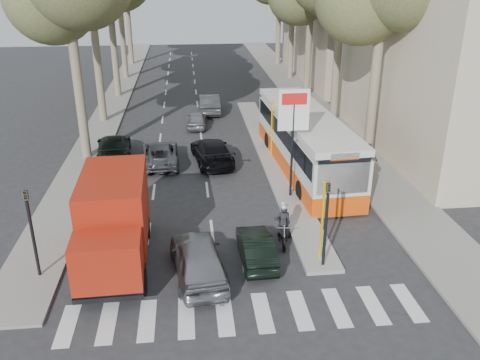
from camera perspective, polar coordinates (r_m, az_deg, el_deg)
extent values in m
plane|color=#28282B|center=(21.16, -0.41, -8.14)|extent=(120.00, 120.00, 0.00)
cube|color=gray|center=(45.58, 7.34, 9.02)|extent=(3.20, 70.00, 0.12)
cube|color=gray|center=(47.70, -13.60, 9.19)|extent=(2.40, 64.00, 0.12)
cube|color=gray|center=(31.40, 3.50, 2.72)|extent=(1.50, 26.00, 0.16)
cube|color=#C4B39C|center=(34.69, 25.06, 17.79)|extent=(11.00, 18.00, 18.00)
cylinder|color=yellow|center=(19.99, 9.21, -4.70)|extent=(0.10, 0.10, 3.50)
cylinder|color=yellow|center=(25.30, 5.79, 1.58)|extent=(0.10, 0.10, 3.50)
cylinder|color=yellow|center=(30.86, 3.58, 5.63)|extent=(0.10, 0.10, 3.50)
cylinder|color=black|center=(25.00, 5.87, 3.39)|extent=(0.12, 0.12, 5.20)
cube|color=white|center=(24.40, 6.06, 7.81)|extent=(1.50, 0.10, 2.00)
cube|color=red|center=(24.21, 6.14, 9.03)|extent=(1.20, 0.02, 0.55)
cylinder|color=black|center=(19.64, 9.55, -5.76)|extent=(0.12, 0.12, 3.20)
imported|color=black|center=(18.97, 9.84, -1.78)|extent=(0.16, 0.41, 1.00)
cylinder|color=black|center=(20.28, -22.15, -6.31)|extent=(0.12, 0.12, 3.20)
imported|color=black|center=(19.63, -22.80, -2.47)|extent=(0.16, 0.41, 1.00)
cylinder|color=#6B604C|center=(31.40, -17.63, 9.54)|extent=(0.56, 0.56, 8.40)
cylinder|color=#6B604C|center=(39.08, -15.71, 12.67)|extent=(0.56, 0.56, 8.96)
cylinder|color=#6B604C|center=(46.94, -13.94, 13.94)|extent=(0.56, 0.56, 8.12)
cylinder|color=#6B604C|center=(54.73, -13.10, 15.97)|extent=(0.56, 0.56, 9.52)
cylinder|color=#6B604C|center=(62.69, -12.36, 16.47)|extent=(0.56, 0.56, 8.68)
cylinder|color=#6B604C|center=(30.77, 14.78, 9.60)|extent=(0.56, 0.56, 8.40)
cylinder|color=#6B604C|center=(38.16, 10.84, 13.08)|extent=(0.56, 0.56, 9.24)
cylinder|color=#6B604C|center=(45.84, 7.68, 14.01)|extent=(0.56, 0.56, 7.84)
cylinder|color=#6B604C|center=(53.52, 5.79, 15.97)|extent=(0.56, 0.56, 8.96)
cylinder|color=#6B604C|center=(61.37, 4.33, 16.65)|extent=(0.56, 0.56, 8.40)
imported|color=#929399|center=(19.33, -4.73, -8.85)|extent=(2.37, 4.71, 1.54)
imported|color=black|center=(20.37, 1.84, -7.57)|extent=(1.33, 3.59, 1.17)
imported|color=#52545A|center=(30.44, -8.99, 2.94)|extent=(2.32, 4.70, 1.28)
imported|color=black|center=(30.26, -3.17, 3.24)|extent=(2.68, 5.24, 1.45)
imported|color=gray|center=(37.27, -4.85, 6.79)|extent=(1.65, 3.53, 1.17)
imported|color=#484B4F|center=(41.06, -3.48, 8.58)|extent=(1.59, 4.49, 1.48)
imported|color=black|center=(31.89, -13.94, 3.62)|extent=(2.56, 5.15, 1.44)
cube|color=black|center=(20.76, -13.72, -7.65)|extent=(2.55, 6.48, 0.27)
cylinder|color=black|center=(19.18, -17.46, -11.27)|extent=(0.35, 0.97, 0.96)
cylinder|color=black|center=(18.91, -10.96, -11.08)|extent=(0.35, 0.97, 0.96)
cylinder|color=black|center=(22.63, -15.98, -5.51)|extent=(0.35, 0.97, 0.96)
cylinder|color=black|center=(22.39, -10.55, -5.28)|extent=(0.35, 0.97, 0.96)
cube|color=#9A1E0E|center=(18.18, -14.65, -8.96)|extent=(2.40, 1.57, 1.82)
cube|color=black|center=(17.48, -14.95, -9.56)|extent=(2.14, 0.15, 0.96)
cube|color=#9A1E0E|center=(20.82, -13.90, -2.90)|extent=(2.60, 4.56, 2.67)
cube|color=#E94C0C|center=(29.54, 7.17, 2.35)|extent=(3.41, 12.90, 1.00)
cube|color=silver|center=(29.10, 7.30, 4.81)|extent=(3.41, 12.90, 1.67)
cube|color=black|center=(29.00, 7.33, 5.44)|extent=(3.41, 12.39, 0.94)
cube|color=silver|center=(28.75, 7.42, 7.12)|extent=(3.41, 12.90, 0.33)
cube|color=black|center=(23.39, 11.52, 0.34)|extent=(2.44, 0.18, 1.67)
cube|color=#E94C0C|center=(23.04, 11.71, 2.58)|extent=(1.33, 0.13, 0.36)
cylinder|color=black|center=(25.62, 6.87, -1.22)|extent=(0.36, 1.08, 1.07)
cylinder|color=black|center=(26.40, 12.19, -0.85)|extent=(0.36, 1.08, 1.07)
cylinder|color=black|center=(32.78, 3.22, 4.40)|extent=(0.36, 1.08, 1.07)
cylinder|color=black|center=(33.39, 7.49, 4.59)|extent=(0.36, 1.08, 1.07)
cylinder|color=black|center=(21.20, 4.97, -7.18)|extent=(0.17, 0.63, 0.63)
cylinder|color=black|center=(22.48, 4.70, -5.30)|extent=(0.17, 0.63, 0.63)
cylinder|color=silver|center=(21.08, 4.99, -6.21)|extent=(0.10, 0.40, 0.79)
cube|color=black|center=(21.82, 4.83, -5.86)|extent=(0.30, 0.76, 0.29)
cube|color=black|center=(21.52, 4.89, -5.49)|extent=(0.34, 0.47, 0.22)
cube|color=black|center=(21.98, 4.80, -5.02)|extent=(0.35, 0.66, 0.12)
cylinder|color=silver|center=(20.98, 5.01, -5.39)|extent=(0.61, 0.11, 0.04)
imported|color=black|center=(21.61, 4.87, -4.86)|extent=(0.64, 0.46, 1.65)
imported|color=black|center=(21.98, 4.79, -4.50)|extent=(0.79, 0.50, 1.54)
sphere|color=#B2B2B7|center=(21.22, 4.95, -3.07)|extent=(0.27, 0.27, 0.27)
sphere|color=#B2B2B7|center=(21.62, 4.87, -2.73)|extent=(0.27, 0.27, 0.27)
imported|color=#43324B|center=(29.19, 14.20, 2.36)|extent=(1.10, 1.06, 1.76)
imported|color=brown|center=(28.06, 13.00, 1.53)|extent=(1.16, 0.71, 1.66)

